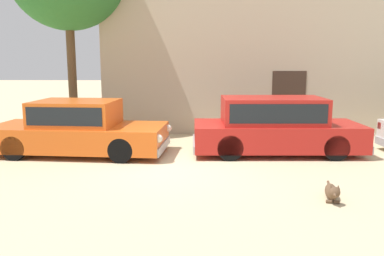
{
  "coord_description": "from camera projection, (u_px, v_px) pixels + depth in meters",
  "views": [
    {
      "loc": [
        0.61,
        -8.82,
        2.45
      ],
      "look_at": [
        0.44,
        0.2,
        0.9
      ],
      "focal_mm": 37.09,
      "sensor_mm": 36.0,
      "label": 1
    }
  ],
  "objects": [
    {
      "name": "stray_dog_spotted",
      "position": [
        332.0,
        192.0,
        6.99
      ],
      "size": [
        0.32,
        0.98,
        0.37
      ],
      "rotation": [
        0.0,
        0.0,
        4.52
      ],
      "color": "brown",
      "rests_on": "ground_plane"
    },
    {
      "name": "ground_plane",
      "position": [
        173.0,
        168.0,
        9.11
      ],
      "size": [
        80.0,
        80.0,
        0.0
      ],
      "primitive_type": "plane",
      "color": "#CCB78E"
    },
    {
      "name": "apartment_block",
      "position": [
        341.0,
        14.0,
        15.65
      ],
      "size": [
        17.64,
        6.5,
        8.48
      ],
      "color": "tan",
      "rests_on": "ground_plane"
    },
    {
      "name": "parked_sedan_second",
      "position": [
        275.0,
        124.0,
        10.43
      ],
      "size": [
        4.52,
        1.85,
        1.49
      ],
      "rotation": [
        0.0,
        0.0,
        0.02
      ],
      "color": "#AD1E19",
      "rests_on": "ground_plane"
    },
    {
      "name": "parked_sedan_nearest",
      "position": [
        78.0,
        128.0,
        10.39
      ],
      "size": [
        4.76,
        2.17,
        1.41
      ],
      "rotation": [
        0.0,
        0.0,
        -0.08
      ],
      "color": "#D15619",
      "rests_on": "ground_plane"
    }
  ]
}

